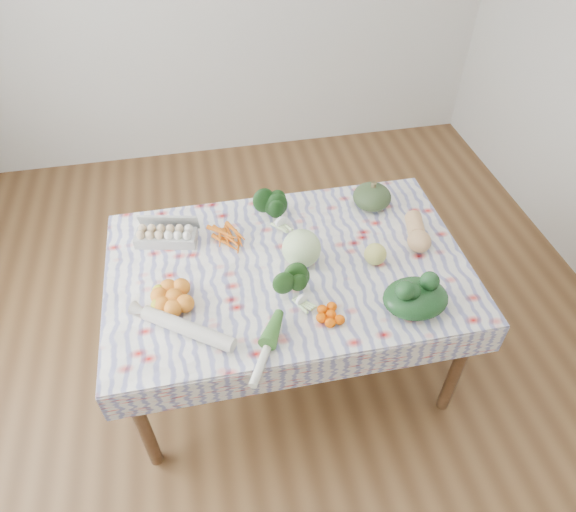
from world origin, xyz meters
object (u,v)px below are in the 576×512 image
object	(u,v)px
cabbage	(302,248)
kabocha_squash	(372,197)
dining_table	(288,277)
butternut_squash	(417,231)
grapefruit	(375,254)
egg_carton	(166,236)

from	to	relation	value
cabbage	kabocha_squash	bearing A→B (deg)	36.57
cabbage	dining_table	bearing A→B (deg)	-175.49
cabbage	butternut_squash	xyz separation A→B (m)	(0.58, 0.04, -0.03)
cabbage	grapefruit	world-z (taller)	cabbage
cabbage	grapefruit	distance (m)	0.34
egg_carton	grapefruit	bearing A→B (deg)	-6.81
dining_table	grapefruit	bearing A→B (deg)	-8.79
egg_carton	cabbage	distance (m)	0.66
dining_table	egg_carton	xyz separation A→B (m)	(-0.54, 0.27, 0.12)
egg_carton	grapefruit	world-z (taller)	grapefruit
grapefruit	butternut_squash	bearing A→B (deg)	23.62
egg_carton	kabocha_squash	xyz separation A→B (m)	(1.05, 0.07, 0.03)
dining_table	butternut_squash	size ratio (longest dim) A/B	6.65
egg_carton	butternut_squash	size ratio (longest dim) A/B	1.20
dining_table	kabocha_squash	world-z (taller)	kabocha_squash
butternut_squash	grapefruit	xyz separation A→B (m)	(-0.25, -0.11, -0.00)
butternut_squash	kabocha_squash	bearing A→B (deg)	127.74
dining_table	egg_carton	size ratio (longest dim) A/B	5.52
dining_table	grapefruit	xyz separation A→B (m)	(0.40, -0.06, 0.14)
butternut_squash	egg_carton	bearing A→B (deg)	-177.59
dining_table	kabocha_squash	size ratio (longest dim) A/B	8.17
dining_table	grapefruit	size ratio (longest dim) A/B	15.48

